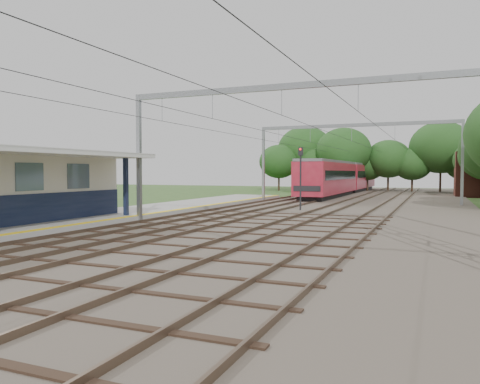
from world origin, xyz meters
The scene contains 8 objects.
ballast_bed centered at (4.00, 30.00, 0.05)m, with size 18.00×90.00×0.10m, color #473D33.
platform centered at (-7.50, 14.00, 0.17)m, with size 5.00×52.00×0.35m, color gray.
yellow_stripe centered at (-5.25, 14.00, 0.35)m, with size 0.45×52.00×0.01m, color yellow.
rail_tracks centered at (1.50, 30.00, 0.18)m, with size 11.80×88.00×0.15m.
catenary_system centered at (3.39, 25.28, 5.51)m, with size 17.22×88.00×7.00m.
tree_band centered at (3.84, 57.12, 4.92)m, with size 31.72×30.88×8.82m.
train centered at (-0.50, 52.35, 2.16)m, with size 2.95×36.78×3.88m.
signal_post centered at (1.35, 25.12, 2.85)m, with size 0.31×0.27×4.48m.
Camera 1 is at (10.12, -6.57, 2.77)m, focal length 35.00 mm.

